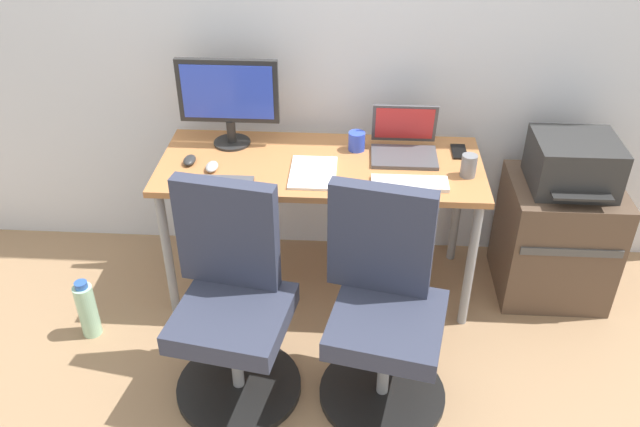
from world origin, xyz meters
TOP-DOWN VIEW (x-y plane):
  - ground_plane at (0.00, 0.00)m, footprint 5.28×5.28m
  - back_wall at (0.00, 0.39)m, footprint 4.40×0.04m
  - desk at (0.00, 0.00)m, footprint 1.52×0.62m
  - office_chair_left at (-0.32, -0.69)m, footprint 0.54×0.54m
  - office_chair_right at (0.30, -0.69)m, footprint 0.54×0.54m
  - side_cabinet at (1.17, 0.04)m, footprint 0.52×0.49m
  - printer at (1.17, 0.04)m, footprint 0.38×0.40m
  - water_bottle_on_floor at (-1.07, -0.45)m, footprint 0.09×0.09m
  - desktop_monitor at (-0.45, 0.17)m, footprint 0.48×0.18m
  - open_laptop at (0.39, 0.12)m, footprint 0.31×0.27m
  - keyboard_by_monitor at (-0.46, -0.23)m, footprint 0.34×0.12m
  - keyboard_by_laptop at (0.41, -0.18)m, footprint 0.34×0.12m
  - mouse_by_monitor at (-0.50, -0.09)m, footprint 0.06×0.10m
  - mouse_by_laptop at (-0.61, -0.04)m, footprint 0.06×0.10m
  - coffee_mug at (0.17, 0.14)m, footprint 0.08×0.08m
  - pen_cup at (0.67, -0.08)m, footprint 0.07×0.07m
  - phone_near_laptop at (0.66, 0.14)m, footprint 0.07×0.14m
  - paper_pile at (-0.03, -0.10)m, footprint 0.21×0.30m

SIDE VIEW (x-z plane):
  - ground_plane at x=0.00m, z-range 0.00..0.00m
  - water_bottle_on_floor at x=-1.07m, z-range -0.01..0.30m
  - side_cabinet at x=1.17m, z-range 0.00..0.61m
  - office_chair_left at x=-0.32m, z-range -0.05..0.89m
  - office_chair_right at x=0.30m, z-range -0.05..0.89m
  - desk at x=0.00m, z-range 0.29..1.01m
  - phone_near_laptop at x=0.66m, z-range 0.72..0.73m
  - paper_pile at x=-0.03m, z-range 0.72..0.73m
  - keyboard_by_monitor at x=-0.46m, z-range 0.72..0.74m
  - keyboard_by_laptop at x=0.41m, z-range 0.72..0.74m
  - printer at x=1.17m, z-range 0.61..0.85m
  - mouse_by_monitor at x=-0.50m, z-range 0.72..0.75m
  - mouse_by_laptop at x=-0.61m, z-range 0.72..0.75m
  - coffee_mug at x=0.17m, z-range 0.72..0.81m
  - pen_cup at x=0.67m, z-range 0.72..0.83m
  - open_laptop at x=0.39m, z-range 0.66..0.89m
  - desktop_monitor at x=-0.45m, z-range 0.75..1.19m
  - back_wall at x=0.00m, z-range 0.00..2.60m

